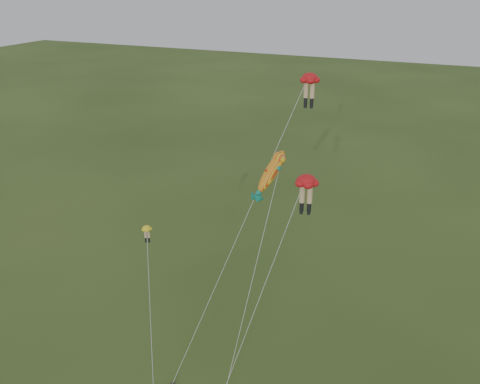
% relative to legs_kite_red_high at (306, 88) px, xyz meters
% --- Properties ---
extents(legs_kite_red_high, '(7.25, 8.69, 20.59)m').
position_rel_legs_kite_red_high_xyz_m(legs_kite_red_high, '(0.00, 0.00, 0.00)').
color(legs_kite_red_high, red).
rests_on(legs_kite_red_high, ground).
extents(legs_kite_red_mid, '(4.82, 6.25, 15.63)m').
position_rel_legs_kite_red_high_xyz_m(legs_kite_red_mid, '(1.52, -4.45, -4.79)').
color(legs_kite_red_mid, red).
rests_on(legs_kite_red_mid, ground).
extents(legs_kite_yellow, '(6.27, 9.57, 9.28)m').
position_rel_legs_kite_red_high_xyz_m(legs_kite_yellow, '(-10.23, -3.55, -11.38)').
color(legs_kite_yellow, yellow).
rests_on(legs_kite_yellow, ground).
extents(fish_kite, '(2.24, 6.87, 16.13)m').
position_rel_legs_kite_red_high_xyz_m(fish_kite, '(-1.37, -2.25, -5.07)').
color(fish_kite, yellow).
rests_on(fish_kite, ground).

